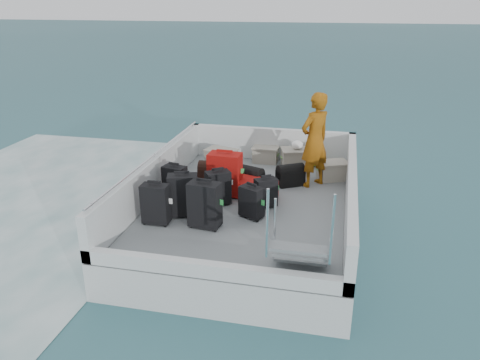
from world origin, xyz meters
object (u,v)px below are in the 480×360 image
(suitcase_7, at_px, (266,193))
(passenger, at_px, (315,140))
(crate_3, at_px, (333,171))
(suitcase_2, at_px, (175,182))
(suitcase_3, at_px, (205,205))
(suitcase_8, at_px, (253,189))
(suitcase_1, at_px, (183,196))
(crate_2, at_px, (297,159))
(crate_1, at_px, (266,155))
(suitcase_4, at_px, (218,188))
(crate_0, at_px, (221,159))
(suitcase_0, at_px, (156,204))
(suitcase_6, at_px, (252,202))
(suitcase_5, at_px, (225,174))

(suitcase_7, xyz_separation_m, passenger, (0.70, 1.22, 0.63))
(crate_3, bearing_deg, passenger, -133.08)
(suitcase_2, relative_size, passenger, 0.33)
(suitcase_2, bearing_deg, suitcase_3, -37.52)
(suitcase_8, bearing_deg, suitcase_2, 123.49)
(suitcase_7, relative_size, suitcase_8, 0.68)
(suitcase_1, distance_m, suitcase_8, 1.43)
(suitcase_3, height_order, crate_2, suitcase_3)
(suitcase_1, height_order, crate_1, suitcase_1)
(suitcase_2, bearing_deg, crate_1, 73.30)
(suitcase_1, bearing_deg, suitcase_7, 9.61)
(passenger, bearing_deg, suitcase_4, -7.85)
(crate_0, xyz_separation_m, crate_1, (0.87, 0.50, -0.02))
(suitcase_0, xyz_separation_m, suitcase_3, (0.79, 0.05, 0.04))
(suitcase_3, height_order, suitcase_4, suitcase_3)
(suitcase_0, height_order, suitcase_1, suitcase_1)
(crate_2, bearing_deg, crate_3, -36.00)
(suitcase_2, xyz_separation_m, suitcase_6, (1.50, -0.52, -0.03))
(crate_3, bearing_deg, suitcase_7, -123.49)
(suitcase_1, height_order, suitcase_8, suitcase_1)
(passenger, bearing_deg, crate_2, -114.94)
(suitcase_3, relative_size, crate_3, 1.34)
(suitcase_0, height_order, suitcase_2, suitcase_0)
(suitcase_0, xyz_separation_m, suitcase_6, (1.43, 0.54, -0.06))
(suitcase_6, height_order, crate_0, suitcase_6)
(suitcase_5, xyz_separation_m, crate_2, (1.11, 1.78, -0.21))
(crate_0, bearing_deg, suitcase_5, -72.64)
(crate_1, bearing_deg, suitcase_8, -86.76)
(passenger, bearing_deg, suitcase_0, -4.13)
(suitcase_4, bearing_deg, crate_3, 7.07)
(suitcase_6, distance_m, crate_1, 2.81)
(suitcase_8, relative_size, crate_2, 1.24)
(suitcase_8, xyz_separation_m, passenger, (0.99, 0.81, 0.74))
(suitcase_3, xyz_separation_m, crate_2, (1.10, 3.10, -0.18))
(suitcase_6, xyz_separation_m, crate_0, (-1.11, 2.29, -0.09))
(suitcase_7, distance_m, crate_0, 2.25)
(suitcase_8, xyz_separation_m, crate_2, (0.59, 1.76, 0.04))
(suitcase_0, height_order, suitcase_8, suitcase_0)
(suitcase_2, xyz_separation_m, suitcase_5, (0.84, 0.31, 0.10))
(suitcase_4, bearing_deg, suitcase_6, -64.08)
(suitcase_7, xyz_separation_m, suitcase_8, (-0.29, 0.41, -0.11))
(suitcase_0, xyz_separation_m, crate_3, (2.65, 2.59, -0.16))
(suitcase_6, bearing_deg, suitcase_3, -114.75)
(crate_0, bearing_deg, passenger, -17.67)
(suitcase_4, distance_m, crate_1, 2.46)
(suitcase_1, height_order, suitcase_6, suitcase_1)
(suitcase_5, xyz_separation_m, crate_3, (1.88, 1.23, -0.23))
(crate_1, relative_size, passenger, 0.29)
(suitcase_7, xyz_separation_m, crate_3, (1.07, 1.61, -0.09))
(suitcase_4, bearing_deg, suitcase_5, 54.45)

